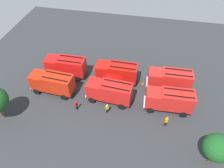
# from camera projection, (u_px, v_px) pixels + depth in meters

# --- Properties ---
(ground_plane) EXTENTS (55.33, 55.33, 0.00)m
(ground_plane) POSITION_uv_depth(u_px,v_px,m) (112.00, 90.00, 35.57)
(ground_plane) COLOR #2D3033
(fire_truck_0) EXTENTS (7.26, 2.89, 3.88)m
(fire_truck_0) POSITION_uv_depth(u_px,v_px,m) (170.00, 79.00, 34.33)
(fire_truck_0) COLOR red
(fire_truck_0) RESTS_ON ground
(fire_truck_1) EXTENTS (7.23, 2.82, 3.88)m
(fire_truck_1) POSITION_uv_depth(u_px,v_px,m) (117.00, 72.00, 35.62)
(fire_truck_1) COLOR red
(fire_truck_1) RESTS_ON ground
(fire_truck_2) EXTENTS (7.21, 2.77, 3.88)m
(fire_truck_2) POSITION_uv_depth(u_px,v_px,m) (66.00, 66.00, 36.79)
(fire_truck_2) COLOR red
(fire_truck_2) RESTS_ON ground
(fire_truck_3) EXTENTS (7.28, 2.96, 3.88)m
(fire_truck_3) POSITION_uv_depth(u_px,v_px,m) (170.00, 100.00, 31.16)
(fire_truck_3) COLOR red
(fire_truck_3) RESTS_ON ground
(fire_truck_4) EXTENTS (7.37, 3.21, 3.88)m
(fire_truck_4) POSITION_uv_depth(u_px,v_px,m) (110.00, 91.00, 32.39)
(fire_truck_4) COLOR red
(fire_truck_4) RESTS_ON ground
(fire_truck_5) EXTENTS (7.34, 3.13, 3.88)m
(fire_truck_5) POSITION_uv_depth(u_px,v_px,m) (53.00, 83.00, 33.76)
(fire_truck_5) COLOR red
(fire_truck_5) RESTS_ON ground
(firefighter_0) EXTENTS (0.44, 0.29, 1.80)m
(firefighter_0) POSITION_uv_depth(u_px,v_px,m) (166.00, 121.00, 29.74)
(firefighter_0) COLOR black
(firefighter_0) RESTS_ON ground
(firefighter_1) EXTENTS (0.35, 0.47, 1.67)m
(firefighter_1) POSITION_uv_depth(u_px,v_px,m) (61.00, 58.00, 40.25)
(firefighter_1) COLOR black
(firefighter_1) RESTS_ON ground
(firefighter_2) EXTENTS (0.36, 0.47, 1.73)m
(firefighter_2) POSITION_uv_depth(u_px,v_px,m) (76.00, 105.00, 31.92)
(firefighter_2) COLOR black
(firefighter_2) RESTS_ON ground
(firefighter_3) EXTENTS (0.48, 0.44, 1.69)m
(firefighter_3) POSITION_uv_depth(u_px,v_px,m) (107.00, 108.00, 31.52)
(firefighter_3) COLOR black
(firefighter_3) RESTS_ON ground
(tree_0) EXTENTS (3.42, 3.42, 5.30)m
(tree_0) POSITION_uv_depth(u_px,v_px,m) (218.00, 148.00, 24.04)
(tree_0) COLOR brown
(tree_0) RESTS_ON ground
(traffic_cone_0) EXTENTS (0.46, 0.46, 0.66)m
(traffic_cone_0) POSITION_uv_depth(u_px,v_px,m) (143.00, 83.00, 36.35)
(traffic_cone_0) COLOR #F2600C
(traffic_cone_0) RESTS_ON ground
(traffic_cone_1) EXTENTS (0.46, 0.46, 0.65)m
(traffic_cone_1) POSITION_uv_depth(u_px,v_px,m) (92.00, 65.00, 39.76)
(traffic_cone_1) COLOR #F2600C
(traffic_cone_1) RESTS_ON ground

